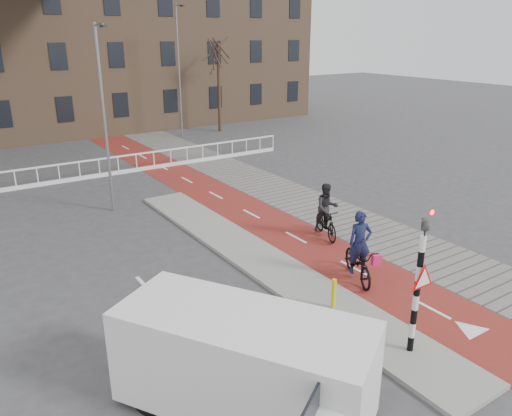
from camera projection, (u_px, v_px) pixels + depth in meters
ground at (366, 309)px, 13.55m from camera, size 120.00×120.00×0.00m
bike_lane at (227, 201)px, 22.19m from camera, size 2.50×60.00×0.01m
sidewalk at (278, 191)px, 23.65m from camera, size 3.00×60.00×0.01m
curb_island at (262, 260)px, 16.31m from camera, size 1.80×16.00×0.12m
traffic_signal at (419, 278)px, 10.99m from camera, size 0.80×0.80×3.68m
bollard at (334, 294)px, 13.27m from camera, size 0.12×0.12×0.84m
cyclist_near at (359, 257)px, 14.96m from camera, size 1.55×2.22×2.16m
cyclist_far at (326, 215)px, 18.02m from camera, size 1.14×1.97×2.03m
van at (244, 363)px, 9.58m from camera, size 4.28×5.22×2.12m
railing at (38, 180)px, 24.19m from camera, size 28.00×0.10×0.99m
townhouse_row at (8, 21)px, 34.50m from camera, size 46.00×10.00×15.90m
tree_right at (219, 89)px, 36.69m from camera, size 0.23×0.23×6.28m
streetlight_near at (105, 122)px, 19.80m from camera, size 0.12×0.12×7.46m
streetlight_right at (179, 73)px, 34.17m from camera, size 0.12×0.12×8.84m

